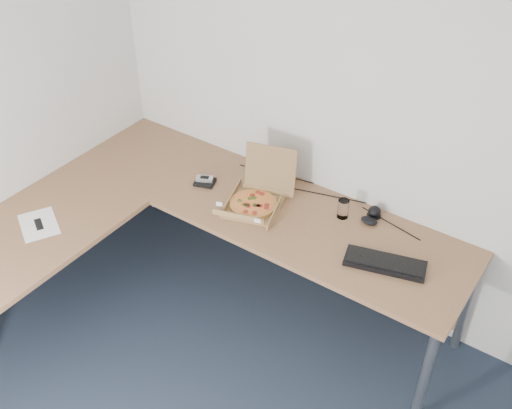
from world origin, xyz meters
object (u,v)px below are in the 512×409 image
Objects in this scene: pizza_box at (255,200)px; drinking_glass at (343,209)px; keyboard at (385,263)px; desk at (170,225)px; wallet at (205,182)px.

pizza_box reaches higher than drinking_glass.
pizza_box reaches higher than keyboard.
pizza_box is 3.10× the size of drinking_glass.
pizza_box is 0.50m from drinking_glass.
pizza_box is at bearing -157.22° from drinking_glass.
desk is 21.18× the size of wallet.
desk is 1.20m from keyboard.
wallet is (-0.07, 0.40, 0.04)m from desk.
drinking_glass is (0.47, 0.20, 0.02)m from pizza_box.
drinking_glass is at bearing 132.41° from keyboard.
drinking_glass is 0.96× the size of wallet.
drinking_glass is (0.77, 0.59, 0.09)m from desk.
drinking_glass reaches higher than desk.
pizza_box is 0.86× the size of keyboard.
wallet is (-0.84, -0.19, -0.05)m from drinking_glass.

